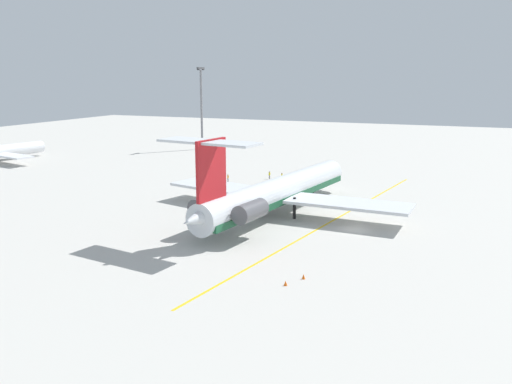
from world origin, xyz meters
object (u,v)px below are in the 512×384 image
(light_mast, at_px, (201,105))
(safety_cone_wingtip, at_px, (304,277))
(main_jetliner, at_px, (275,192))
(ground_crew_near_tail, at_px, (282,176))
(ground_crew_near_nose, at_px, (228,177))
(safety_cone_tail, at_px, (274,180))
(ground_crew_portside, at_px, (269,174))
(safety_cone_nose, at_px, (286,283))

(light_mast, bearing_deg, safety_cone_wingtip, -145.99)
(main_jetliner, relative_size, light_mast, 1.96)
(ground_crew_near_tail, bearing_deg, safety_cone_wingtip, -75.27)
(main_jetliner, height_order, ground_crew_near_nose, main_jetliner)
(safety_cone_tail, bearing_deg, ground_crew_portside, 45.34)
(safety_cone_nose, xyz_separation_m, safety_cone_tail, (54.62, 21.87, 0.00))
(ground_crew_portside, height_order, safety_cone_wingtip, ground_crew_portside)
(ground_crew_near_nose, height_order, safety_cone_nose, ground_crew_near_nose)
(safety_cone_wingtip, height_order, safety_cone_tail, same)
(ground_crew_near_tail, xyz_separation_m, ground_crew_portside, (1.38, 3.40, -0.10))
(ground_crew_near_tail, height_order, safety_cone_tail, ground_crew_near_tail)
(safety_cone_tail, bearing_deg, ground_crew_near_nose, 119.98)
(ground_crew_near_nose, distance_m, light_mast, 54.80)
(ground_crew_portside, xyz_separation_m, light_mast, (37.53, 36.78, 12.54))
(main_jetliner, relative_size, ground_crew_near_nose, 28.83)
(main_jetliner, relative_size, ground_crew_near_tail, 26.74)
(ground_crew_near_nose, xyz_separation_m, ground_crew_near_tail, (5.31, -10.32, 0.08))
(ground_crew_portside, xyz_separation_m, safety_cone_nose, (-56.32, -23.59, -0.78))
(ground_crew_near_nose, distance_m, safety_cone_nose, 58.27)
(main_jetliner, bearing_deg, safety_cone_wingtip, -144.10)
(main_jetliner, xyz_separation_m, light_mast, (66.64, 48.87, 9.74))
(main_jetliner, relative_size, ground_crew_portside, 29.18)
(main_jetliner, xyz_separation_m, ground_crew_near_nose, (22.43, 19.02, -2.79))
(ground_crew_portside, xyz_separation_m, safety_cone_wingtip, (-53.74, -24.81, -0.78))
(safety_cone_wingtip, relative_size, light_mast, 0.02)
(ground_crew_near_tail, bearing_deg, safety_cone_nose, -77.32)
(safety_cone_nose, distance_m, light_mast, 112.38)
(ground_crew_portside, relative_size, safety_cone_tail, 3.02)
(ground_crew_portside, relative_size, safety_cone_wingtip, 3.02)
(main_jetliner, height_order, ground_crew_portside, main_jetliner)
(ground_crew_portside, height_order, safety_cone_tail, ground_crew_portside)
(ground_crew_near_nose, xyz_separation_m, safety_cone_nose, (-49.63, -30.52, -0.79))
(safety_cone_nose, bearing_deg, ground_crew_portside, 22.73)
(safety_cone_tail, bearing_deg, light_mast, 44.47)
(ground_crew_near_nose, bearing_deg, safety_cone_tail, -30.97)
(main_jetliner, height_order, light_mast, light_mast)
(safety_cone_nose, xyz_separation_m, safety_cone_wingtip, (2.58, -1.22, 0.00))
(ground_crew_near_tail, distance_m, safety_cone_tail, 1.92)
(ground_crew_near_nose, relative_size, safety_cone_tail, 3.06)
(safety_cone_wingtip, bearing_deg, light_mast, 34.01)
(main_jetliner, distance_m, ground_crew_near_nose, 29.54)
(ground_crew_near_tail, distance_m, ground_crew_portside, 3.67)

